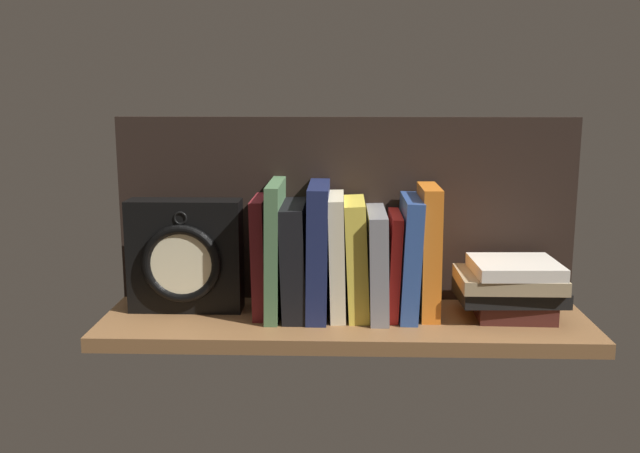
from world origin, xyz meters
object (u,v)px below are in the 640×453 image
object	(u,v)px
book_yellow_seinlanguage	(356,257)
book_blue_modern	(409,256)
book_cream_twain	(337,255)
book_orange_pandolfini	(428,251)
book_stack_side	(511,287)
book_gray_chess	(377,263)
book_navy_bierce	(318,249)
book_green_romantic	(275,248)
book_black_skeptic	(295,259)
book_maroon_dawkins	(261,256)
framed_clock	(185,257)
book_red_requiem	(393,264)

from	to	relation	value
book_yellow_seinlanguage	book_blue_modern	size ratio (longest dim) A/B	0.97
book_cream_twain	book_orange_pandolfini	bearing A→B (deg)	0.00
book_blue_modern	book_stack_side	bearing A→B (deg)	-4.86
book_yellow_seinlanguage	book_gray_chess	size ratio (longest dim) A/B	1.10
book_navy_bierce	book_yellow_seinlanguage	distance (cm)	6.90
book_stack_side	book_orange_pandolfini	bearing A→B (deg)	173.99
book_green_romantic	book_blue_modern	xyz separation A→B (cm)	(23.52, 0.00, -1.31)
book_black_skeptic	book_cream_twain	xyz separation A→B (cm)	(7.47, 0.00, 0.76)
book_maroon_dawkins	framed_clock	world-z (taller)	book_maroon_dawkins
book_black_skeptic	book_blue_modern	size ratio (longest dim) A/B	0.94
book_cream_twain	book_gray_chess	bearing A→B (deg)	0.00
book_navy_bierce	book_stack_side	distance (cm)	34.33
book_cream_twain	book_yellow_seinlanguage	bearing A→B (deg)	0.00
book_yellow_seinlanguage	book_blue_modern	world-z (taller)	book_blue_modern
framed_clock	book_stack_side	world-z (taller)	framed_clock
book_maroon_dawkins	book_orange_pandolfini	xyz separation A→B (cm)	(29.49, 0.00, 1.07)
book_cream_twain	book_black_skeptic	bearing A→B (deg)	180.00
book_navy_bierce	book_cream_twain	size ratio (longest dim) A/B	1.09
book_black_skeptic	framed_clock	size ratio (longest dim) A/B	0.98
book_gray_chess	book_navy_bierce	bearing A→B (deg)	180.00
book_stack_side	book_blue_modern	bearing A→B (deg)	175.14
book_yellow_seinlanguage	book_stack_side	world-z (taller)	book_yellow_seinlanguage
book_black_skeptic	book_navy_bierce	xyz separation A→B (cm)	(4.10, 0.00, 1.73)
book_orange_pandolfini	framed_clock	distance (cm)	43.20
book_green_romantic	book_red_requiem	world-z (taller)	book_green_romantic
book_blue_modern	book_orange_pandolfini	distance (cm)	3.56
book_red_requiem	book_blue_modern	bearing A→B (deg)	0.00
book_red_requiem	book_black_skeptic	bearing A→B (deg)	180.00
book_navy_bierce	framed_clock	distance (cm)	23.88
book_gray_chess	book_blue_modern	distance (cm)	5.65
framed_clock	book_stack_side	size ratio (longest dim) A/B	1.10
book_green_romantic	book_yellow_seinlanguage	bearing A→B (deg)	0.00
book_maroon_dawkins	book_orange_pandolfini	size ratio (longest dim) A/B	0.91
book_yellow_seinlanguage	book_orange_pandolfini	distance (cm)	12.67
book_black_skeptic	book_red_requiem	world-z (taller)	book_black_skeptic
book_red_requiem	book_blue_modern	xyz separation A→B (cm)	(2.73, 0.00, 1.41)
framed_clock	book_black_skeptic	bearing A→B (deg)	-1.37
book_maroon_dawkins	book_yellow_seinlanguage	distance (cm)	16.89
framed_clock	book_gray_chess	bearing A→B (deg)	-0.79
book_maroon_dawkins	book_cream_twain	bearing A→B (deg)	0.00
book_black_skeptic	book_stack_side	bearing A→B (deg)	-2.29
book_gray_chess	book_maroon_dawkins	bearing A→B (deg)	180.00
book_black_skeptic	framed_clock	world-z (taller)	framed_clock
book_black_skeptic	book_cream_twain	distance (cm)	7.51
book_maroon_dawkins	framed_clock	size ratio (longest dim) A/B	1.03
book_green_romantic	book_red_requiem	xyz separation A→B (cm)	(20.80, 0.00, -2.72)
book_navy_bierce	book_red_requiem	distance (cm)	13.45
book_blue_modern	book_yellow_seinlanguage	bearing A→B (deg)	180.00
book_navy_bierce	book_green_romantic	bearing A→B (deg)	180.00
book_cream_twain	book_yellow_seinlanguage	size ratio (longest dim) A/B	1.04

